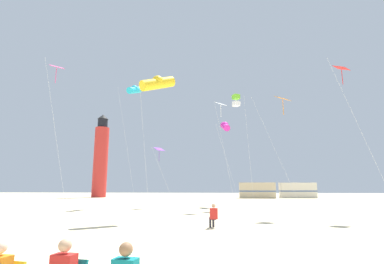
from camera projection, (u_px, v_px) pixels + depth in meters
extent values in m
sphere|color=beige|center=(0.00, 247.00, 4.36)|extent=(0.20, 0.20, 0.20)
sphere|color=#D8A87F|center=(65.00, 245.00, 4.47)|extent=(0.20, 0.20, 0.20)
sphere|color=#9E704C|center=(126.00, 249.00, 4.20)|extent=(0.20, 0.20, 0.20)
cube|color=red|center=(214.00, 214.00, 14.24)|extent=(0.39, 0.32, 0.52)
sphere|color=#D8A87F|center=(214.00, 206.00, 14.31)|extent=(0.20, 0.20, 0.20)
cylinder|color=#2D2D38|center=(214.00, 218.00, 14.39)|extent=(0.24, 0.38, 0.13)
cylinder|color=#2D2D38|center=(213.00, 223.00, 14.50)|extent=(0.11, 0.11, 0.42)
cylinder|color=#2D2D38|center=(211.00, 218.00, 14.35)|extent=(0.24, 0.38, 0.13)
cylinder|color=#2D2D38|center=(210.00, 223.00, 14.46)|extent=(0.11, 0.11, 0.42)
cylinder|color=silver|center=(164.00, 178.00, 27.79)|extent=(2.16, 1.44, 5.69)
cube|color=purple|center=(159.00, 149.00, 29.43)|extent=(1.22, 1.22, 0.40)
cylinder|color=purple|center=(159.00, 156.00, 29.31)|extent=(0.04, 0.04, 1.10)
cylinder|color=silver|center=(228.00, 164.00, 30.43)|extent=(2.44, 0.41, 8.52)
cylinder|color=#D826A5|center=(225.00, 126.00, 32.42)|extent=(1.09, 2.57, 1.48)
sphere|color=#D826A5|center=(225.00, 125.00, 32.45)|extent=(0.76, 0.76, 0.76)
cylinder|color=silver|center=(126.00, 145.00, 29.40)|extent=(2.53, 0.43, 12.23)
cylinder|color=#1EB2D1|center=(134.00, 90.00, 31.74)|extent=(1.10, 2.58, 1.48)
sphere|color=#1EB2D1|center=(134.00, 89.00, 31.76)|extent=(0.76, 0.76, 0.76)
cylinder|color=silver|center=(225.00, 154.00, 25.03)|extent=(1.67, 0.56, 9.38)
cube|color=white|center=(221.00, 104.00, 26.74)|extent=(1.22, 1.22, 0.40)
cylinder|color=white|center=(221.00, 111.00, 26.62)|extent=(0.04, 0.04, 1.10)
cylinder|color=silver|center=(56.00, 137.00, 18.76)|extent=(1.46, 1.65, 10.18)
cube|color=#E54C8C|center=(57.00, 67.00, 20.48)|extent=(1.22, 1.22, 0.40)
cylinder|color=#E54C8C|center=(56.00, 76.00, 20.36)|extent=(0.04, 0.04, 1.10)
cylinder|color=silver|center=(249.00, 152.00, 27.43)|extent=(0.81, 2.10, 10.31)
cube|color=#72D12D|center=(236.00, 97.00, 28.93)|extent=(0.82, 0.82, 0.44)
cube|color=white|center=(236.00, 104.00, 28.80)|extent=(0.82, 0.82, 0.44)
cylinder|color=silver|center=(277.00, 154.00, 18.75)|extent=(2.74, 1.72, 8.08)
cube|color=orange|center=(283.00, 98.00, 20.75)|extent=(1.22, 1.22, 0.40)
cylinder|color=orange|center=(283.00, 107.00, 20.63)|extent=(0.04, 0.04, 1.10)
cylinder|color=silver|center=(363.00, 135.00, 17.73)|extent=(3.47, 0.27, 10.04)
cube|color=red|center=(341.00, 68.00, 20.36)|extent=(1.22, 1.22, 0.40)
cylinder|color=red|center=(342.00, 77.00, 20.24)|extent=(0.04, 0.04, 1.10)
cylinder|color=silver|center=(144.00, 148.00, 17.83)|extent=(1.20, 1.21, 8.55)
cylinder|color=yellow|center=(158.00, 84.00, 19.14)|extent=(2.27, 2.25, 1.48)
sphere|color=yellow|center=(158.00, 81.00, 19.17)|extent=(0.76, 0.76, 0.76)
cylinder|color=red|center=(101.00, 162.00, 59.40)|extent=(2.80, 2.80, 14.00)
cylinder|color=black|center=(103.00, 123.00, 60.86)|extent=(2.00, 2.00, 1.80)
cone|color=black|center=(103.00, 117.00, 61.12)|extent=(2.20, 2.20, 1.00)
cube|color=#C6B28C|center=(257.00, 190.00, 53.73)|extent=(6.47, 2.50, 2.80)
cube|color=#4C608C|center=(257.00, 191.00, 53.71)|extent=(6.51, 2.54, 0.24)
cube|color=beige|center=(298.00, 190.00, 54.78)|extent=(6.47, 2.50, 2.80)
cube|color=#4C608C|center=(298.00, 191.00, 54.75)|extent=(6.51, 2.55, 0.24)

